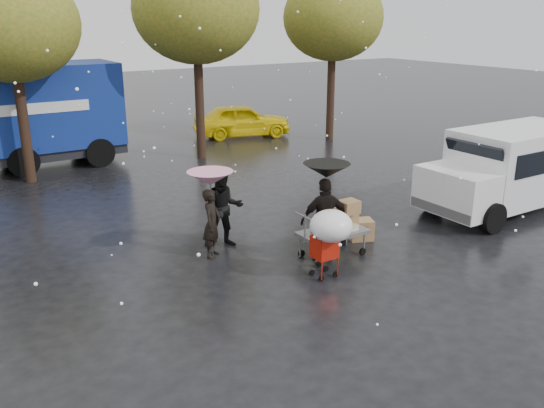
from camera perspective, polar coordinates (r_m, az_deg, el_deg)
ground at (r=12.21m, az=3.08°, el=-6.23°), size 90.00×90.00×0.00m
person_pink at (r=12.52m, az=-5.98°, el=-1.91°), size 0.65×0.65×1.53m
person_middle at (r=12.99m, az=-4.79°, el=-0.42°), size 1.06×0.93×1.83m
person_black at (r=12.25m, az=5.28°, el=-1.59°), size 1.16×0.77×1.83m
umbrella_pink at (r=12.21m, az=-6.14°, el=2.55°), size 0.98×0.98×1.93m
umbrella_black at (r=11.93m, az=5.43°, el=3.31°), size 0.98×0.98×2.15m
vendor_cart at (r=12.57m, az=6.38°, el=-2.02°), size 1.52×0.80×1.27m
shopping_cart at (r=11.30m, az=5.78°, el=-2.53°), size 0.84×0.84×1.46m
white_van at (r=16.65m, az=22.48°, el=3.31°), size 4.91×2.18×2.20m
blue_truck at (r=21.29m, az=-25.25°, el=7.61°), size 8.30×2.60×3.50m
box_ground_near at (r=13.73m, az=8.80°, el=-2.51°), size 0.66×0.60×0.48m
box_ground_far at (r=14.31m, az=6.73°, el=-1.81°), size 0.55×0.49×0.35m
yellow_taxi at (r=25.21m, az=-3.00°, el=8.28°), size 4.46×2.82×1.42m
tree_row at (r=19.95m, az=-15.61°, el=17.52°), size 21.60×4.40×7.12m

